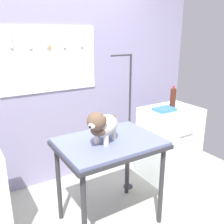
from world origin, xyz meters
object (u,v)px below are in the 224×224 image
grooming_table (109,149)px  grooming_arm (129,130)px  cabinet_right (169,142)px  soda_bottle (173,98)px  dog (103,125)px

grooming_table → grooming_arm: grooming_arm is taller
cabinet_right → soda_bottle: size_ratio=3.22×
dog → cabinet_right: bearing=17.5°
grooming_arm → dog: size_ratio=3.83×
grooming_table → cabinet_right: (1.10, 0.35, -0.32)m
grooming_table → soda_bottle: soda_bottle is taller
grooming_table → soda_bottle: size_ratio=3.32×
grooming_table → dog: bearing=-162.4°
dog → cabinet_right: (1.18, 0.37, -0.58)m
grooming_arm → soda_bottle: size_ratio=5.67×
grooming_arm → soda_bottle: (0.65, -0.00, 0.29)m
cabinet_right → grooming_table: bearing=-162.5°
grooming_arm → dog: 0.74m
grooming_table → soda_bottle: (1.12, 0.36, 0.26)m
grooming_arm → cabinet_right: 0.69m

